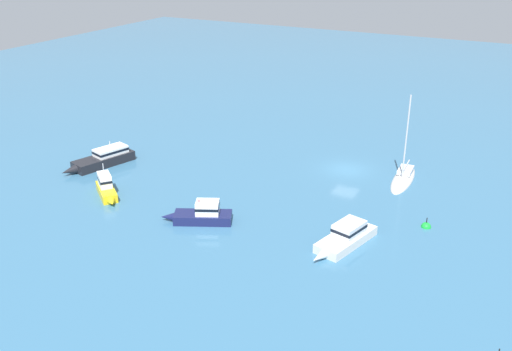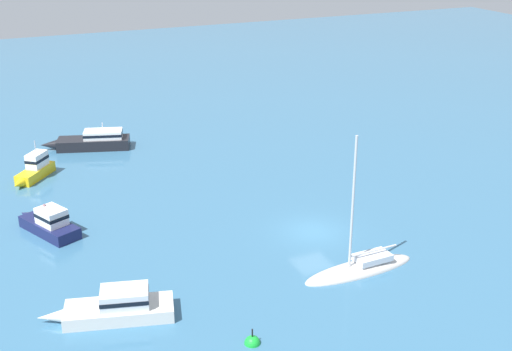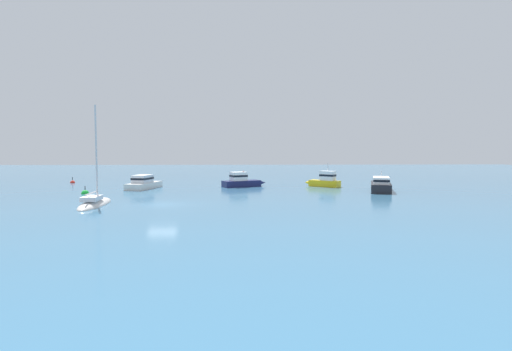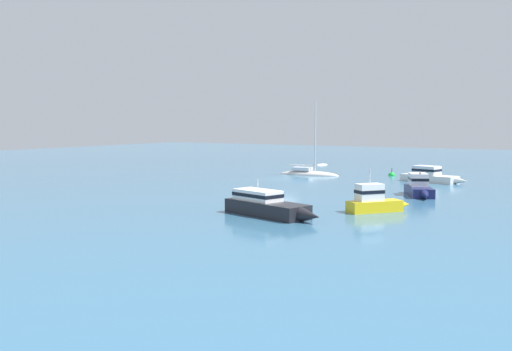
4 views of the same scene
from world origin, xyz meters
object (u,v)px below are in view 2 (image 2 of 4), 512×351
at_px(motor_cruiser, 35,169).
at_px(mooring_buoy, 252,343).
at_px(powerboat, 49,223).
at_px(cabin_cruiser, 118,307).
at_px(yacht, 360,269).
at_px(powerboat_1, 93,141).

height_order(motor_cruiser, mooring_buoy, motor_cruiser).
height_order(powerboat, motor_cruiser, motor_cruiser).
distance_m(powerboat, cabin_cruiser, 12.09).
bearing_deg(motor_cruiser, powerboat, 37.20).
height_order(yacht, mooring_buoy, yacht).
bearing_deg(mooring_buoy, powerboat, -65.36).
height_order(powerboat_1, mooring_buoy, powerboat_1).
distance_m(motor_cruiser, mooring_buoy, 28.50).
height_order(powerboat_1, cabin_cruiser, powerboat_1).
bearing_deg(yacht, cabin_cruiser, -6.20).
bearing_deg(yacht, powerboat_1, -72.50).
relative_size(motor_cruiser, yacht, 0.48).
bearing_deg(powerboat, cabin_cruiser, 164.27).
xyz_separation_m(powerboat, powerboat_1, (-5.98, -15.97, 0.00)).
bearing_deg(powerboat, yacht, -153.00).
xyz_separation_m(cabin_cruiser, motor_cruiser, (1.79, -22.48, 0.12)).
bearing_deg(yacht, powerboat, -40.35).
relative_size(powerboat_1, yacht, 0.87).
relative_size(powerboat_1, cabin_cruiser, 1.10).
xyz_separation_m(powerboat, mooring_buoy, (-7.76, 16.92, -0.72)).
distance_m(cabin_cruiser, yacht, 14.62).
relative_size(powerboat_1, mooring_buoy, 6.36).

